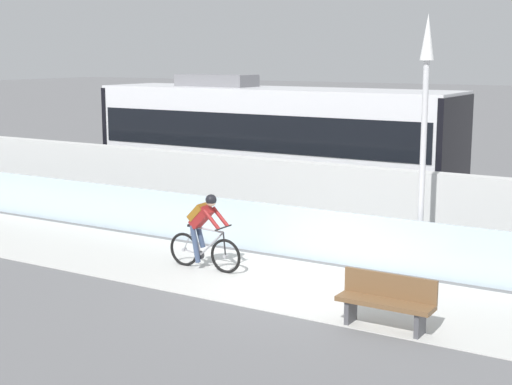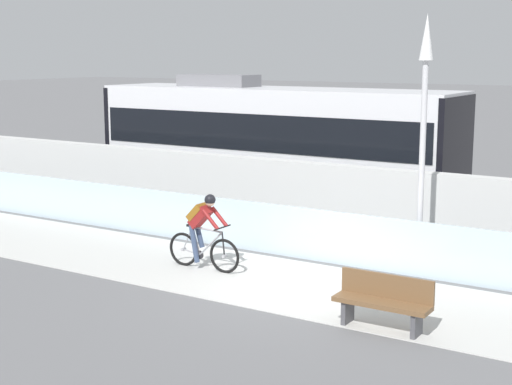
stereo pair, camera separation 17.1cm
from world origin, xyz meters
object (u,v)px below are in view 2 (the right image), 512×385
object	(u,v)px
bench	(383,301)
lamp_post_antenna	(424,112)
cyclist_on_bike	(203,232)
tram	(274,141)

from	to	relation	value
bench	lamp_post_antenna	bearing A→B (deg)	101.05
cyclist_on_bike	bench	world-z (taller)	cyclist_on_bike
cyclist_on_bike	lamp_post_antenna	xyz separation A→B (m)	(3.87, 2.15, 2.49)
bench	tram	bearing A→B (deg)	130.41
lamp_post_antenna	tram	bearing A→B (deg)	143.08
tram	cyclist_on_bike	world-z (taller)	tram
tram	bench	size ratio (longest dim) A/B	6.91
lamp_post_antenna	bench	distance (m)	4.49
tram	bench	bearing A→B (deg)	-49.59
cyclist_on_bike	lamp_post_antenna	world-z (taller)	lamp_post_antenna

